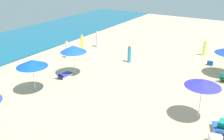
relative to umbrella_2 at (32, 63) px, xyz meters
The scene contains 12 objects.
umbrella_2 is the anchor object (origin of this frame).
umbrella_3 3.76m from the umbrella_2, ahead, with size 2.08×2.08×2.40m.
lounge_chair_3_0 3.29m from the umbrella_2, ahead, with size 1.32×0.69×0.65m.
umbrella_4 10.83m from the umbrella_2, 76.93° to the right, with size 1.95×1.95×2.40m.
lounge_chair_4_1 12.07m from the umbrella_2, 82.77° to the right, with size 1.54×0.97×0.69m.
beachgoer_0 9.63m from the umbrella_2, 17.79° to the left, with size 0.45×0.45×1.66m.
beachgoer_1 11.14m from the umbrella_2, 11.54° to the left, with size 0.53×0.53×1.71m.
beachgoer_2 9.03m from the umbrella_2, 19.34° to the right, with size 0.48×0.48×1.59m.
beachgoer_3 7.00m from the umbrella_2, 22.13° to the left, with size 0.35×0.35×1.64m.
beachgoer_4 16.27m from the umbrella_2, 30.77° to the right, with size 0.38×0.38×1.52m.
cooler_box_0 11.94m from the umbrella_2, 86.51° to the right, with size 0.59×0.37×0.43m, color white.
cooler_box_1 14.92m from the umbrella_2, 39.30° to the right, with size 0.49×0.31×0.39m, color #184DAD.
Camera 1 is at (-13.44, 0.92, 7.93)m, focal length 39.69 mm.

